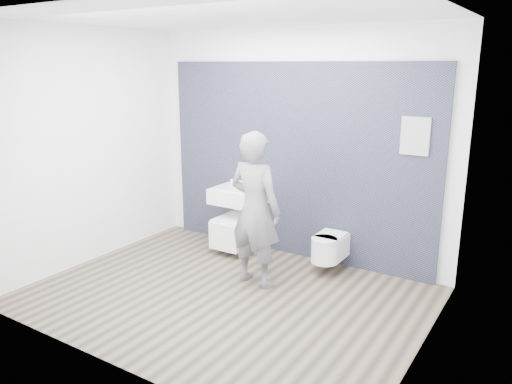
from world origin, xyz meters
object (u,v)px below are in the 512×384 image
Objects in this scene: toilet_square at (236,229)px; washbasin at (238,195)px; visitor at (255,210)px; toilet_rounded at (328,247)px.

washbasin is at bearing 90.00° from toilet_square.
visitor is at bearing -43.41° from toilet_square.
toilet_square is 1.51× the size of toilet_rounded.
toilet_rounded is 0.32× the size of visitor.
toilet_rounded is (1.29, -0.03, -0.44)m from washbasin.
visitor reaches higher than washbasin.
washbasin is 1.21× the size of toilet_rounded.
visitor reaches higher than toilet_square.
washbasin reaches higher than toilet_rounded.
toilet_square is at bearing -39.39° from visitor.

